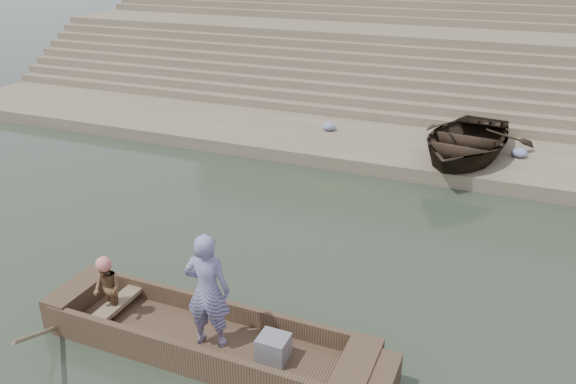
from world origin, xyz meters
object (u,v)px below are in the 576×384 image
Objects in this scene: rowing_man at (107,289)px; beached_rowboat at (465,141)px; main_rowboat at (205,344)px; standing_man at (208,291)px; television at (273,347)px.

beached_rowboat is (4.63, 10.04, 0.11)m from rowing_man.
rowing_man is (-1.79, -0.09, 0.66)m from main_rowboat.
rowing_man is 0.24× the size of beached_rowboat.
standing_man is 1.99m from rowing_man.
standing_man reaches higher than main_rowboat.
rowing_man is 2.37× the size of television.
standing_man is 4.27× the size of television.
television is at bearing 171.12° from standing_man.
beached_rowboat is at bearing 74.09° from main_rowboat.
television is (1.07, 0.04, -0.78)m from standing_man.
rowing_man is 3.03m from television.
main_rowboat is 2.55× the size of standing_man.
standing_man reaches higher than rowing_man.
main_rowboat is at bearing 26.16° from rowing_man.
television is (1.22, -0.00, 0.31)m from main_rowboat.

